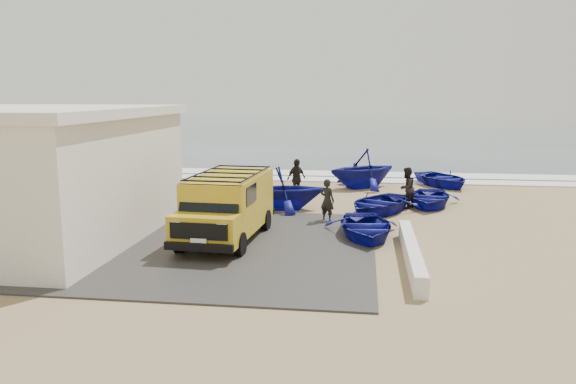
{
  "coord_description": "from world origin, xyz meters",
  "views": [
    {
      "loc": [
        3.6,
        -18.67,
        4.74
      ],
      "look_at": [
        0.9,
        1.21,
        1.2
      ],
      "focal_mm": 35.0,
      "sensor_mm": 36.0,
      "label": 1
    }
  ],
  "objects": [
    {
      "name": "slab",
      "position": [
        -2.0,
        -2.0,
        0.03
      ],
      "size": [
        12.0,
        10.0,
        0.05
      ],
      "primitive_type": "cube",
      "color": "#393734",
      "rests_on": "ground"
    },
    {
      "name": "parapet",
      "position": [
        5.0,
        -3.0,
        0.28
      ],
      "size": [
        0.35,
        6.0,
        0.55
      ],
      "primitive_type": "cube",
      "color": "silver",
      "rests_on": "ground"
    },
    {
      "name": "surf_line",
      "position": [
        0.0,
        12.0,
        0.03
      ],
      "size": [
        180.0,
        1.6,
        0.06
      ],
      "primitive_type": "cube",
      "color": "white",
      "rests_on": "ground"
    },
    {
      "name": "building",
      "position": [
        -7.5,
        -2.0,
        2.16
      ],
      "size": [
        8.4,
        9.4,
        4.3
      ],
      "color": "white",
      "rests_on": "ground"
    },
    {
      "name": "fisherman_back",
      "position": [
        0.57,
        6.46,
        0.9
      ],
      "size": [
        1.03,
        1.08,
        1.8
      ],
      "primitive_type": "imported",
      "rotation": [
        0.0,
        0.0,
        0.84
      ],
      "color": "black",
      "rests_on": "ground"
    },
    {
      "name": "ground",
      "position": [
        0.0,
        0.0,
        0.0
      ],
      "size": [
        160.0,
        160.0,
        0.0
      ],
      "primitive_type": "plane",
      "color": "#9A8159"
    },
    {
      "name": "fisherman_front",
      "position": [
        2.29,
        1.87,
        0.8
      ],
      "size": [
        0.7,
        0.62,
        1.61
      ],
      "primitive_type": "imported",
      "rotation": [
        0.0,
        0.0,
        2.64
      ],
      "color": "black",
      "rests_on": "ground"
    },
    {
      "name": "surf_wash",
      "position": [
        0.0,
        14.5,
        0.02
      ],
      "size": [
        180.0,
        2.2,
        0.04
      ],
      "primitive_type": "cube",
      "color": "white",
      "rests_on": "ground"
    },
    {
      "name": "boat_far_left",
      "position": [
        3.54,
        9.68,
        1.0
      ],
      "size": [
        5.01,
        4.91,
        2.0
      ],
      "primitive_type": "imported",
      "rotation": [
        0.0,
        0.0,
        -0.93
      ],
      "color": "navy",
      "rests_on": "ground"
    },
    {
      "name": "ocean",
      "position": [
        0.0,
        56.0,
        0.0
      ],
      "size": [
        180.0,
        88.0,
        0.01
      ],
      "primitive_type": "cube",
      "color": "#385166",
      "rests_on": "ground"
    },
    {
      "name": "fisherman_middle",
      "position": [
        5.39,
        4.79,
        0.86
      ],
      "size": [
        1.0,
        1.06,
        1.72
      ],
      "primitive_type": "imported",
      "rotation": [
        0.0,
        0.0,
        -2.16
      ],
      "color": "black",
      "rests_on": "ground"
    },
    {
      "name": "boat_far_right",
      "position": [
        7.62,
        10.78,
        0.4
      ],
      "size": [
        4.2,
        4.73,
        0.81
      ],
      "primitive_type": "imported",
      "rotation": [
        0.0,
        0.0,
        0.44
      ],
      "color": "navy",
      "rests_on": "ground"
    },
    {
      "name": "boat_mid_left",
      "position": [
        0.36,
        3.78,
        0.89
      ],
      "size": [
        3.86,
        3.49,
        1.78
      ],
      "primitive_type": "imported",
      "rotation": [
        0.0,
        0.0,
        1.76
      ],
      "color": "navy",
      "rests_on": "ground"
    },
    {
      "name": "boat_near_left",
      "position": [
        3.69,
        -0.34,
        0.37
      ],
      "size": [
        2.97,
        3.88,
        0.75
      ],
      "primitive_type": "imported",
      "rotation": [
        0.0,
        0.0,
        0.12
      ],
      "color": "navy",
      "rests_on": "ground"
    },
    {
      "name": "boat_mid_right",
      "position": [
        6.4,
        5.35,
        0.37
      ],
      "size": [
        3.04,
        3.89,
        0.74
      ],
      "primitive_type": "imported",
      "rotation": [
        0.0,
        0.0,
        -0.15
      ],
      "color": "navy",
      "rests_on": "ground"
    },
    {
      "name": "van",
      "position": [
        -0.76,
        -1.25,
        1.18
      ],
      "size": [
        2.33,
        5.25,
        2.2
      ],
      "rotation": [
        0.0,
        0.0,
        -0.06
      ],
      "color": "gold",
      "rests_on": "ground"
    },
    {
      "name": "boat_near_right",
      "position": [
        4.24,
        3.68,
        0.4
      ],
      "size": [
        4.22,
        4.68,
        0.8
      ],
      "primitive_type": "imported",
      "rotation": [
        0.0,
        0.0,
        -0.48
      ],
      "color": "navy",
      "rests_on": "ground"
    }
  ]
}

